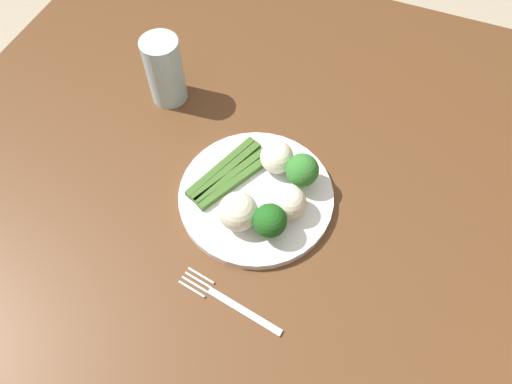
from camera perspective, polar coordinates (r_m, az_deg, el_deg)
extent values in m
cube|color=#B7A88E|center=(1.45, -3.10, -17.01)|extent=(6.00, 6.00, 0.02)
cube|color=brown|center=(0.76, -5.63, -3.46)|extent=(1.26, 1.08, 0.04)
cylinder|color=brown|center=(1.39, 24.87, 2.60)|extent=(0.07, 0.07, 0.70)
cylinder|color=brown|center=(1.52, -12.10, 14.02)|extent=(0.07, 0.07, 0.70)
cylinder|color=white|center=(0.75, 0.00, -0.49)|extent=(0.25, 0.25, 0.01)
cube|color=#3D6626|center=(0.75, -2.36, 1.35)|extent=(0.14, 0.08, 0.01)
cube|color=#3D6626|center=(0.76, -2.96, 1.96)|extent=(0.14, 0.08, 0.01)
cube|color=#3D6626|center=(0.76, -3.60, 2.52)|extent=(0.14, 0.07, 0.01)
cube|color=#3D6626|center=(0.77, -4.27, 3.05)|extent=(0.14, 0.07, 0.01)
cylinder|color=#4C7F2B|center=(0.70, 1.52, -4.82)|extent=(0.02, 0.02, 0.02)
sphere|color=#1E5B1C|center=(0.68, 1.57, -3.78)|extent=(0.05, 0.05, 0.05)
cylinder|color=#609E3D|center=(0.75, 5.47, 1.46)|extent=(0.02, 0.02, 0.02)
sphere|color=#337A2D|center=(0.73, 5.66, 2.68)|extent=(0.05, 0.05, 0.05)
sphere|color=silver|center=(0.70, -2.13, -2.26)|extent=(0.06, 0.06, 0.06)
sphere|color=silver|center=(0.71, 4.08, -1.29)|extent=(0.05, 0.05, 0.05)
sphere|color=white|center=(0.75, 2.54, 4.26)|extent=(0.05, 0.05, 0.05)
cube|color=silver|center=(0.68, -1.43, -14.34)|extent=(0.03, 0.12, 0.00)
cube|color=silver|center=(0.70, -6.71, -10.11)|extent=(0.01, 0.04, 0.00)
cube|color=silver|center=(0.70, -7.08, -10.62)|extent=(0.01, 0.04, 0.00)
cube|color=silver|center=(0.70, -7.46, -11.14)|extent=(0.01, 0.04, 0.00)
cube|color=silver|center=(0.70, -7.85, -11.66)|extent=(0.01, 0.04, 0.00)
cylinder|color=silver|center=(0.86, -11.07, 14.32)|extent=(0.07, 0.07, 0.13)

